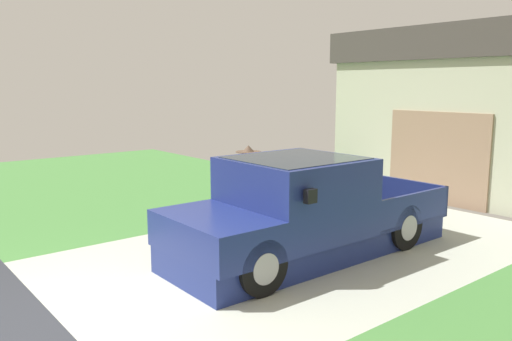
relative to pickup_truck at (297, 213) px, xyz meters
name	(u,v)px	position (x,y,z in m)	size (l,w,h in m)	color
pickup_truck	(297,213)	(0.00, 0.00, 0.00)	(2.09, 5.17, 1.69)	navy
person_with_hat	(248,187)	(-1.34, 0.03, 0.22)	(0.47, 0.47, 1.76)	black
handbag	(227,232)	(-1.55, -0.32, -0.62)	(0.31, 0.21, 0.42)	#B24C56
wheeled_trash_bin	(303,170)	(-3.93, 3.94, -0.18)	(0.60, 0.72, 1.06)	navy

